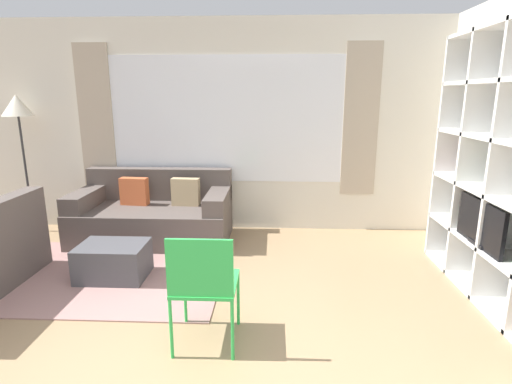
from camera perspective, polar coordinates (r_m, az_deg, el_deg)
The scene contains 6 objects.
wall_back at distance 5.26m, azimuth -4.16°, elevation 9.23°, with size 6.78×0.11×2.70m.
area_rug at distance 4.49m, azimuth -24.19°, elevation -10.59°, with size 2.95×1.69×0.01m, color gray.
couch_main at distance 5.13m, azimuth -14.34°, elevation -3.21°, with size 1.87×0.96×0.84m.
ottoman at distance 4.20m, azimuth -19.69°, elevation -9.31°, with size 0.64×0.47×0.35m.
floor_lamp at distance 5.84m, azimuth -30.87°, elevation 9.65°, with size 0.37×0.37×1.77m.
folding_chair at distance 2.83m, azimuth -7.49°, elevation -12.44°, with size 0.44×0.46×0.86m.
Camera 1 is at (0.61, -1.96, 1.75)m, focal length 28.00 mm.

